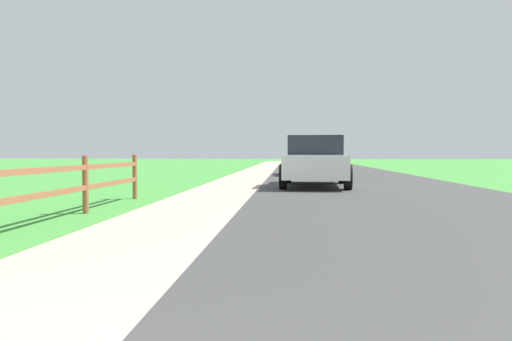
{
  "coord_description": "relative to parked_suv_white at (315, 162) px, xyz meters",
  "views": [
    {
      "loc": [
        0.98,
        -0.09,
        1.1
      ],
      "look_at": [
        0.31,
        9.13,
        0.75
      ],
      "focal_mm": 33.33,
      "sensor_mm": 36.0,
      "label": 1
    }
  ],
  "objects": [
    {
      "name": "curb_concrete",
      "position": [
        -4.8,
        11.43,
        -0.81
      ],
      "size": [
        6.0,
        66.0,
        0.01
      ],
      "primitive_type": "cube",
      "color": "#BEA290",
      "rests_on": "ground"
    },
    {
      "name": "parked_suv_white",
      "position": [
        0.0,
        0.0,
        0.0
      ],
      "size": [
        2.31,
        4.82,
        1.64
      ],
      "color": "white",
      "rests_on": "ground"
    },
    {
      "name": "grass_verge",
      "position": [
        -6.3,
        11.43,
        -0.81
      ],
      "size": [
        5.0,
        66.0,
        0.0
      ],
      "primitive_type": "cube",
      "color": "#41903A",
      "rests_on": "ground"
    },
    {
      "name": "parked_car_beige",
      "position": [
        0.31,
        15.48,
        -0.1
      ],
      "size": [
        2.24,
        4.43,
        1.43
      ],
      "color": "#C6B793",
      "rests_on": "ground"
    },
    {
      "name": "road_asphalt",
      "position": [
        1.7,
        11.43,
        -0.81
      ],
      "size": [
        7.0,
        66.0,
        0.01
      ],
      "primitive_type": "cube",
      "color": "#3C3C3C",
      "rests_on": "ground"
    },
    {
      "name": "parked_car_red",
      "position": [
        0.19,
        22.96,
        0.0
      ],
      "size": [
        2.34,
        5.07,
        1.63
      ],
      "color": "maroon",
      "rests_on": "ground"
    },
    {
      "name": "parked_car_black",
      "position": [
        0.17,
        8.37,
        -0.02
      ],
      "size": [
        2.2,
        4.66,
        1.51
      ],
      "color": "black",
      "rests_on": "ground"
    },
    {
      "name": "ground_plane",
      "position": [
        -1.8,
        9.43,
        -0.81
      ],
      "size": [
        120.0,
        120.0,
        0.0
      ],
      "primitive_type": "plane",
      "color": "#41903A"
    }
  ]
}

